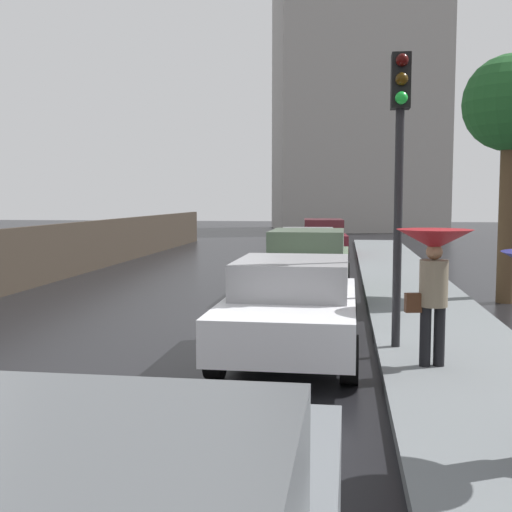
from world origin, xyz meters
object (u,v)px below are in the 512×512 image
at_px(car_white_far_ahead, 292,305).
at_px(pedestrian_with_umbrella_far, 434,259).
at_px(traffic_light, 400,145).
at_px(car_maroon_far_lane, 323,237).
at_px(car_green_behind_camera, 307,263).
at_px(street_tree_near, 511,109).
at_px(car_silver_near_kerb, 308,249).

distance_m(car_white_far_ahead, pedestrian_with_umbrella_far, 2.22).
bearing_deg(traffic_light, car_maroon_far_lane, 95.75).
xyz_separation_m(car_green_behind_camera, car_maroon_far_lane, (0.01, 10.18, -0.03)).
xyz_separation_m(car_green_behind_camera, street_tree_near, (4.26, -0.06, 3.32)).
height_order(car_silver_near_kerb, car_green_behind_camera, car_green_behind_camera).
distance_m(car_green_behind_camera, street_tree_near, 5.40).
distance_m(car_green_behind_camera, pedestrian_with_umbrella_far, 6.56).
bearing_deg(car_white_far_ahead, car_green_behind_camera, 91.38).
bearing_deg(car_maroon_far_lane, pedestrian_with_umbrella_far, -87.17).
distance_m(car_maroon_far_lane, pedestrian_with_umbrella_far, 16.53).
bearing_deg(traffic_light, car_silver_near_kerb, 100.09).
relative_size(car_maroon_far_lane, pedestrian_with_umbrella_far, 2.59).
distance_m(car_white_far_ahead, street_tree_near, 7.49).
height_order(pedestrian_with_umbrella_far, traffic_light, traffic_light).
xyz_separation_m(car_silver_near_kerb, car_green_behind_camera, (0.28, -5.13, 0.09)).
bearing_deg(car_green_behind_camera, street_tree_near, -0.45).
height_order(car_silver_near_kerb, street_tree_near, street_tree_near).
xyz_separation_m(car_white_far_ahead, car_maroon_far_lane, (-0.07, 15.44, 0.05)).
height_order(car_maroon_far_lane, street_tree_near, street_tree_near).
distance_m(pedestrian_with_umbrella_far, street_tree_near, 7.10).
relative_size(pedestrian_with_umbrella_far, street_tree_near, 0.33).
bearing_deg(traffic_light, pedestrian_with_umbrella_far, -70.23).
height_order(traffic_light, street_tree_near, street_tree_near).
bearing_deg(street_tree_near, car_silver_near_kerb, 131.19).
relative_size(car_silver_near_kerb, car_white_far_ahead, 1.02).
height_order(car_green_behind_camera, car_maroon_far_lane, car_green_behind_camera).
xyz_separation_m(car_silver_near_kerb, car_white_far_ahead, (0.36, -10.39, -0.00)).
bearing_deg(traffic_light, street_tree_near, 62.41).
bearing_deg(car_silver_near_kerb, car_maroon_far_lane, 83.15).
height_order(car_maroon_far_lane, pedestrian_with_umbrella_far, pedestrian_with_umbrella_far).
bearing_deg(car_green_behind_camera, car_white_far_ahead, -88.79).
bearing_deg(car_white_far_ahead, traffic_light, 2.32).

